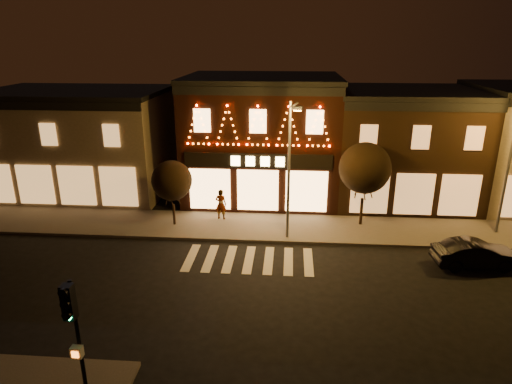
# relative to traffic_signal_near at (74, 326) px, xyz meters

# --- Properties ---
(ground) EXTENTS (120.00, 120.00, 0.00)m
(ground) POSITION_rel_traffic_signal_near_xyz_m (3.80, 6.41, -3.31)
(ground) COLOR black
(ground) RESTS_ON ground
(sidewalk_far) EXTENTS (44.00, 4.00, 0.15)m
(sidewalk_far) POSITION_rel_traffic_signal_near_xyz_m (5.80, 14.41, -3.23)
(sidewalk_far) COLOR #47423D
(sidewalk_far) RESTS_ON ground
(building_left) EXTENTS (12.20, 8.28, 7.30)m
(building_left) POSITION_rel_traffic_signal_near_xyz_m (-9.20, 20.40, 0.35)
(building_left) COLOR #746A52
(building_left) RESTS_ON ground
(building_pulp) EXTENTS (10.20, 8.34, 8.30)m
(building_pulp) POSITION_rel_traffic_signal_near_xyz_m (3.80, 20.39, 0.86)
(building_pulp) COLOR black
(building_pulp) RESTS_ON ground
(building_right_a) EXTENTS (9.20, 8.28, 7.50)m
(building_right_a) POSITION_rel_traffic_signal_near_xyz_m (13.30, 20.40, 0.46)
(building_right_a) COLOR #311F11
(building_right_a) RESTS_ON ground
(traffic_signal_near) EXTENTS (0.32, 0.46, 4.48)m
(traffic_signal_near) POSITION_rel_traffic_signal_near_xyz_m (0.00, 0.00, 0.00)
(traffic_signal_near) COLOR black
(traffic_signal_near) RESTS_ON sidewalk_near
(streetlamp_mid) EXTENTS (0.68, 1.72, 7.51)m
(streetlamp_mid) POSITION_rel_traffic_signal_near_xyz_m (5.75, 12.79, 1.25)
(streetlamp_mid) COLOR #59595E
(streetlamp_mid) RESTS_ON sidewalk_far
(streetlamp_right) EXTENTS (0.56, 1.80, 7.85)m
(streetlamp_right) POSITION_rel_traffic_signal_near_xyz_m (17.58, 14.37, 1.45)
(streetlamp_right) COLOR #59595E
(streetlamp_right) RESTS_ON sidewalk_far
(tree_left) EXTENTS (2.33, 2.33, 3.89)m
(tree_left) POSITION_rel_traffic_signal_near_xyz_m (-1.02, 14.27, -0.44)
(tree_left) COLOR black
(tree_left) RESTS_ON sidewalk_far
(tree_right) EXTENTS (2.96, 2.96, 4.95)m
(tree_right) POSITION_rel_traffic_signal_near_xyz_m (10.02, 15.16, 0.31)
(tree_right) COLOR black
(tree_right) RESTS_ON sidewalk_far
(dark_sedan) EXTENTS (4.16, 1.76, 1.34)m
(dark_sedan) POSITION_rel_traffic_signal_near_xyz_m (14.92, 10.58, -2.64)
(dark_sedan) COLOR black
(dark_sedan) RESTS_ON ground
(pedestrian) EXTENTS (0.75, 0.56, 1.88)m
(pedestrian) POSITION_rel_traffic_signal_near_xyz_m (1.63, 15.34, -2.22)
(pedestrian) COLOR gray
(pedestrian) RESTS_ON sidewalk_far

